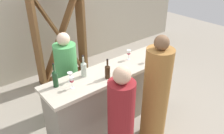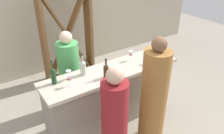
% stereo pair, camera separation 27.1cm
% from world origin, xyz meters
% --- Properties ---
extents(ground_plane, '(12.00, 12.00, 0.00)m').
position_xyz_m(ground_plane, '(0.00, 0.00, 0.00)').
color(ground_plane, '#9E9384').
extents(back_wall, '(8.00, 0.10, 2.80)m').
position_xyz_m(back_wall, '(0.00, 2.20, 1.40)').
color(back_wall, '#B2A893').
rests_on(back_wall, ground).
extents(bar_counter, '(2.16, 0.57, 0.93)m').
position_xyz_m(bar_counter, '(0.00, 0.00, 0.47)').
color(bar_counter, gray).
rests_on(bar_counter, ground).
extents(wine_rack, '(1.04, 0.28, 1.88)m').
position_xyz_m(wine_rack, '(0.03, 1.65, 0.94)').
color(wine_rack, brown).
rests_on(wine_rack, ground).
extents(wine_bottle_leftmost_olive_green, '(0.07, 0.07, 0.34)m').
position_xyz_m(wine_bottle_leftmost_olive_green, '(-0.84, 0.13, 1.06)').
color(wine_bottle_leftmost_olive_green, '#193D1E').
rests_on(wine_bottle_leftmost_olive_green, bar_counter).
extents(wine_bottle_second_left_clear_pale, '(0.08, 0.08, 0.32)m').
position_xyz_m(wine_bottle_second_left_clear_pale, '(-0.41, 0.12, 1.05)').
color(wine_bottle_second_left_clear_pale, '#B7C6B2').
rests_on(wine_bottle_second_left_clear_pale, bar_counter).
extents(wine_bottle_center_amber_brown, '(0.07, 0.07, 0.29)m').
position_xyz_m(wine_bottle_center_amber_brown, '(-0.19, -0.13, 1.04)').
color(wine_bottle_center_amber_brown, '#331E0F').
rests_on(wine_bottle_center_amber_brown, bar_counter).
extents(wine_glass_near_left, '(0.07, 0.07, 0.16)m').
position_xyz_m(wine_glass_near_left, '(0.61, -0.15, 1.03)').
color(wine_glass_near_left, white).
rests_on(wine_glass_near_left, bar_counter).
extents(wine_glass_near_center, '(0.06, 0.06, 0.17)m').
position_xyz_m(wine_glass_near_center, '(-0.70, -0.04, 1.04)').
color(wine_glass_near_center, white).
rests_on(wine_glass_near_center, bar_counter).
extents(wine_glass_near_right, '(0.07, 0.07, 0.16)m').
position_xyz_m(wine_glass_near_right, '(0.43, 0.10, 1.04)').
color(wine_glass_near_right, white).
rests_on(wine_glass_near_right, bar_counter).
extents(wine_glass_far_left, '(0.07, 0.07, 0.14)m').
position_xyz_m(wine_glass_far_left, '(-0.63, 0.11, 1.03)').
color(wine_glass_far_left, white).
rests_on(wine_glass_far_left, bar_counter).
extents(person_left_guest, '(0.34, 0.34, 1.43)m').
position_xyz_m(person_left_guest, '(-0.44, -0.71, 0.66)').
color(person_left_guest, maroon).
rests_on(person_left_guest, ground).
extents(person_center_guest, '(0.39, 0.39, 1.62)m').
position_xyz_m(person_center_guest, '(0.23, -0.67, 0.75)').
color(person_center_guest, '#9E6B33').
rests_on(person_center_guest, ground).
extents(person_right_guest, '(0.44, 0.44, 1.42)m').
position_xyz_m(person_right_guest, '(-0.41, 0.65, 0.65)').
color(person_right_guest, '#4CA559').
rests_on(person_right_guest, ground).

